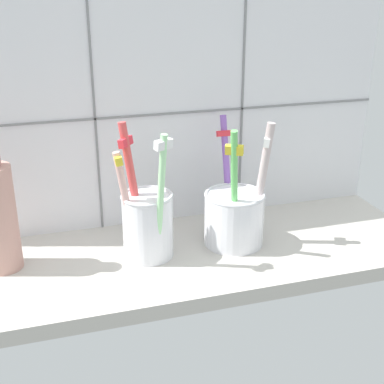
% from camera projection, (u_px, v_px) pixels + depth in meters
% --- Properties ---
extents(counter_slab, '(0.64, 0.22, 0.02)m').
position_uv_depth(counter_slab, '(194.00, 258.00, 0.72)').
color(counter_slab, '#BCB7AD').
rests_on(counter_slab, ground).
extents(tile_wall_back, '(0.64, 0.02, 0.45)m').
position_uv_depth(tile_wall_back, '(169.00, 82.00, 0.74)').
color(tile_wall_back, white).
rests_on(tile_wall_back, ground).
extents(toothbrush_cup_left, '(0.08, 0.08, 0.18)m').
position_uv_depth(toothbrush_cup_left, '(147.00, 221.00, 0.68)').
color(toothbrush_cup_left, white).
rests_on(toothbrush_cup_left, counter_slab).
extents(toothbrush_cup_right, '(0.09, 0.11, 0.17)m').
position_uv_depth(toothbrush_cup_right, '(235.00, 214.00, 0.72)').
color(toothbrush_cup_right, white).
rests_on(toothbrush_cup_right, counter_slab).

